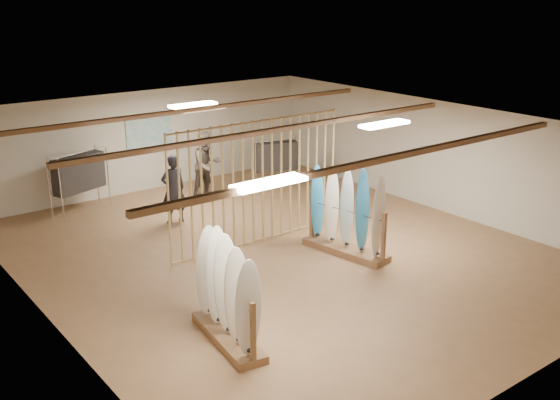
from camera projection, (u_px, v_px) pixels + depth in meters
floor at (280, 253)px, 14.18m from camera, size 12.00×12.00×0.00m
ceiling at (280, 125)px, 13.31m from camera, size 12.00×12.00×0.00m
wall_back at (149, 140)px, 18.27m from camera, size 12.00×0.00×12.00m
wall_front at (539, 291)px, 9.22m from camera, size 12.00×0.00×12.00m
wall_left at (41, 245)px, 10.85m from camera, size 0.00×12.00×12.00m
wall_right at (436, 155)px, 16.64m from camera, size 0.00×12.00×12.00m
ceiling_slats at (280, 129)px, 13.34m from camera, size 9.50×6.12×0.10m
light_panels at (280, 128)px, 13.33m from camera, size 1.20×0.35×0.06m
bamboo_partition at (258, 182)px, 14.35m from camera, size 4.45×0.05×2.78m
poster at (149, 133)px, 18.20m from camera, size 1.40×0.03×0.90m
rack_left at (227, 307)px, 10.47m from camera, size 0.75×1.94×1.80m
rack_right at (346, 225)px, 13.96m from camera, size 0.86×2.08×1.92m
clothing_rack_a at (79, 173)px, 16.37m from camera, size 1.44×0.81×1.60m
clothing_rack_b at (276, 156)px, 18.49m from camera, size 1.27×0.71×1.42m
shopper_a at (173, 184)px, 15.72m from camera, size 0.72×0.51×1.93m
shopper_b at (207, 161)px, 17.58m from camera, size 1.04×0.84×2.07m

